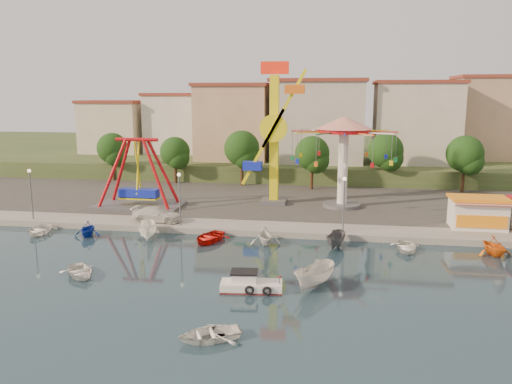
% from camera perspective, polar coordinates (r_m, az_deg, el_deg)
% --- Properties ---
extents(ground, '(200.00, 200.00, 0.00)m').
position_cam_1_polar(ground, '(36.69, -2.68, -10.36)').
color(ground, '#132735').
rests_on(ground, ground).
extents(quay_deck, '(200.00, 100.00, 0.60)m').
position_cam_1_polar(quay_deck, '(96.58, 4.76, 3.24)').
color(quay_deck, '#9E998E').
rests_on(quay_deck, ground).
extents(asphalt_pad, '(90.00, 28.00, 0.01)m').
position_cam_1_polar(asphalt_pad, '(65.09, 2.65, -0.28)').
color(asphalt_pad, '#4C4944').
rests_on(asphalt_pad, quay_deck).
extents(hill_terrace, '(200.00, 60.00, 3.00)m').
position_cam_1_polar(hill_terrace, '(101.38, 4.99, 4.29)').
color(hill_terrace, '#384C26').
rests_on(hill_terrace, ground).
extents(pirate_ship_ride, '(10.00, 5.00, 8.00)m').
position_cam_1_polar(pirate_ship_ride, '(58.83, -13.32, 1.97)').
color(pirate_ship_ride, '#59595E').
rests_on(pirate_ship_ride, quay_deck).
extents(kamikaze_tower, '(5.36, 3.10, 16.50)m').
position_cam_1_polar(kamikaze_tower, '(58.40, 2.32, 6.30)').
color(kamikaze_tower, '#59595E').
rests_on(kamikaze_tower, quay_deck).
extents(wave_swinger, '(11.60, 11.60, 10.40)m').
position_cam_1_polar(wave_swinger, '(57.65, 9.99, 5.73)').
color(wave_swinger, '#59595E').
rests_on(wave_swinger, quay_deck).
extents(booth_left, '(5.40, 3.78, 3.08)m').
position_cam_1_polar(booth_left, '(53.03, 24.02, -2.14)').
color(booth_left, white).
rests_on(booth_left, quay_deck).
extents(lamp_post_0, '(0.14, 0.14, 5.00)m').
position_cam_1_polar(lamp_post_0, '(56.77, -24.30, -0.37)').
color(lamp_post_0, '#59595E').
rests_on(lamp_post_0, quay_deck).
extents(lamp_post_1, '(0.14, 0.14, 5.00)m').
position_cam_1_polar(lamp_post_1, '(49.87, -8.71, -0.97)').
color(lamp_post_1, '#59595E').
rests_on(lamp_post_1, quay_deck).
extents(lamp_post_2, '(0.14, 0.14, 5.00)m').
position_cam_1_polar(lamp_post_2, '(47.57, 9.99, -1.60)').
color(lamp_post_2, '#59595E').
rests_on(lamp_post_2, quay_deck).
extents(tree_0, '(4.60, 4.60, 7.19)m').
position_cam_1_polar(tree_0, '(78.16, -16.09, 4.82)').
color(tree_0, '#382314').
rests_on(tree_0, quay_deck).
extents(tree_1, '(4.35, 4.35, 6.80)m').
position_cam_1_polar(tree_1, '(73.83, -9.24, 4.55)').
color(tree_1, '#382314').
rests_on(tree_1, quay_deck).
extents(tree_2, '(5.02, 5.02, 7.85)m').
position_cam_1_polar(tree_2, '(70.85, -1.63, 5.01)').
color(tree_2, '#382314').
rests_on(tree_2, quay_deck).
extents(tree_3, '(4.68, 4.68, 7.32)m').
position_cam_1_polar(tree_3, '(68.31, 6.44, 4.41)').
color(tree_3, '#382314').
rests_on(tree_3, quay_deck).
extents(tree_4, '(4.86, 4.86, 7.60)m').
position_cam_1_polar(tree_4, '(71.54, 14.61, 4.58)').
color(tree_4, '#382314').
rests_on(tree_4, quay_deck).
extents(tree_5, '(4.83, 4.83, 7.54)m').
position_cam_1_polar(tree_5, '(71.45, 22.76, 4.03)').
color(tree_5, '#382314').
rests_on(tree_5, quay_deck).
extents(building_0, '(9.26, 9.53, 11.87)m').
position_cam_1_polar(building_0, '(89.27, -18.07, 7.67)').
color(building_0, beige).
rests_on(building_0, hill_terrace).
extents(building_1, '(12.33, 9.01, 8.63)m').
position_cam_1_polar(building_1, '(89.63, -9.52, 7.03)').
color(building_1, silver).
rests_on(building_1, hill_terrace).
extents(building_2, '(11.95, 9.28, 11.23)m').
position_cam_1_polar(building_2, '(86.87, -1.10, 7.91)').
color(building_2, tan).
rests_on(building_2, hill_terrace).
extents(building_3, '(12.59, 10.50, 9.20)m').
position_cam_1_polar(building_3, '(82.45, 8.06, 6.93)').
color(building_3, beige).
rests_on(building_3, hill_terrace).
extents(building_4, '(10.75, 9.23, 9.24)m').
position_cam_1_polar(building_4, '(86.68, 17.10, 6.76)').
color(building_4, beige).
rests_on(building_4, hill_terrace).
extents(building_5, '(12.77, 10.96, 11.21)m').
position_cam_1_polar(building_5, '(87.65, 26.00, 6.83)').
color(building_5, tan).
rests_on(building_5, hill_terrace).
extents(cabin_motorboat, '(4.41, 2.07, 1.50)m').
position_cam_1_polar(cabin_motorboat, '(35.21, -0.71, -10.59)').
color(cabin_motorboat, white).
rests_on(cabin_motorboat, ground).
extents(rowboat_a, '(4.27, 4.37, 0.74)m').
position_cam_1_polar(rowboat_a, '(40.07, -19.49, -8.56)').
color(rowboat_a, white).
rests_on(rowboat_a, ground).
extents(rowboat_b, '(4.25, 3.79, 0.73)m').
position_cam_1_polar(rowboat_b, '(28.87, -5.38, -15.82)').
color(rowboat_b, white).
rests_on(rowboat_b, ground).
extents(skiff, '(3.63, 4.68, 1.71)m').
position_cam_1_polar(skiff, '(35.78, 6.76, -9.52)').
color(skiff, silver).
rests_on(skiff, ground).
extents(van, '(5.23, 2.37, 1.48)m').
position_cam_1_polar(van, '(52.07, -11.25, -2.53)').
color(van, silver).
rests_on(van, quay_deck).
extents(moored_boat_0, '(3.20, 4.11, 0.78)m').
position_cam_1_polar(moored_boat_0, '(53.30, -23.53, -4.00)').
color(moored_boat_0, white).
rests_on(moored_boat_0, ground).
extents(moored_boat_1, '(2.87, 3.19, 1.49)m').
position_cam_1_polar(moored_boat_1, '(50.70, -18.70, -3.98)').
color(moored_boat_1, '#1230A5').
rests_on(moored_boat_1, ground).
extents(moored_boat_2, '(2.77, 4.48, 1.62)m').
position_cam_1_polar(moored_boat_2, '(48.19, -12.25, -4.33)').
color(moored_boat_2, white).
rests_on(moored_boat_2, ground).
extents(moored_boat_3, '(3.99, 4.80, 0.86)m').
position_cam_1_polar(moored_boat_3, '(46.52, -5.42, -5.17)').
color(moored_boat_3, red).
rests_on(moored_boat_3, ground).
extents(moored_boat_4, '(3.52, 3.83, 1.70)m').
position_cam_1_polar(moored_boat_4, '(45.42, 1.06, -4.97)').
color(moored_boat_4, silver).
rests_on(moored_boat_4, ground).
extents(moored_boat_5, '(2.21, 3.87, 1.41)m').
position_cam_1_polar(moored_boat_5, '(45.06, 9.13, -5.43)').
color(moored_boat_5, '#505155').
rests_on(moored_boat_5, ground).
extents(moored_boat_6, '(2.67, 3.64, 0.73)m').
position_cam_1_polar(moored_boat_6, '(45.61, 16.78, -6.02)').
color(moored_boat_6, white).
rests_on(moored_boat_6, ground).
extents(moored_boat_7, '(3.58, 3.86, 1.68)m').
position_cam_1_polar(moored_boat_7, '(47.03, 25.55, -5.53)').
color(moored_boat_7, orange).
rests_on(moored_boat_7, ground).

